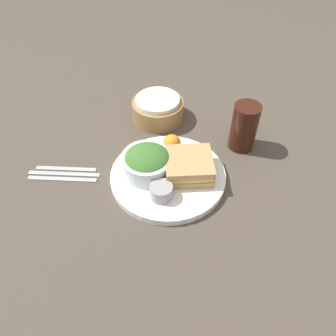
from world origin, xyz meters
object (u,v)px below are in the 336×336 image
at_px(bread_basket, 158,109).
at_px(knife, 64,174).
at_px(spoon, 66,169).
at_px(fork, 62,179).
at_px(plate, 168,176).
at_px(salad_bowl, 147,162).
at_px(sandwich, 189,166).
at_px(dressing_cup, 161,191).
at_px(drink_glass, 244,127).

height_order(bread_basket, knife, bread_basket).
bearing_deg(spoon, fork, 90.00).
xyz_separation_m(plate, knife, (-0.26, 0.06, -0.01)).
relative_size(bread_basket, knife, 0.83).
bearing_deg(plate, spoon, 163.67).
bearing_deg(salad_bowl, sandwich, -13.65).
distance_m(plate, salad_bowl, 0.07).
relative_size(bread_basket, fork, 0.87).
bearing_deg(plate, dressing_cup, -111.77).
xyz_separation_m(dressing_cup, spoon, (-0.23, 0.15, -0.03)).
xyz_separation_m(sandwich, bread_basket, (-0.04, 0.26, -0.01)).
xyz_separation_m(dressing_cup, knife, (-0.24, 0.13, -0.03)).
xyz_separation_m(plate, salad_bowl, (-0.05, 0.02, 0.04)).
bearing_deg(salad_bowl, knife, 169.51).
distance_m(bread_basket, spoon, 0.33).
height_order(plate, salad_bowl, salad_bowl).
relative_size(sandwich, salad_bowl, 0.99).
bearing_deg(fork, dressing_cup, 167.83).
height_order(dressing_cup, knife, dressing_cup).
bearing_deg(knife, fork, 90.00).
bearing_deg(salad_bowl, fork, 174.21).
bearing_deg(dressing_cup, spoon, 147.93).
relative_size(plate, bread_basket, 1.89).
height_order(dressing_cup, drink_glass, drink_glass).
bearing_deg(fork, spoon, -90.00).
relative_size(dressing_cup, bread_basket, 0.36).
height_order(dressing_cup, bread_basket, bread_basket).
bearing_deg(plate, bread_basket, 87.50).
height_order(fork, spoon, same).
bearing_deg(drink_glass, fork, -174.24).
bearing_deg(plate, knife, 167.48).
bearing_deg(knife, plate, -180.00).
xyz_separation_m(plate, dressing_cup, (-0.03, -0.07, 0.03)).
bearing_deg(bread_basket, sandwich, -81.21).
relative_size(plate, drink_glass, 2.18).
relative_size(plate, dressing_cup, 5.32).
distance_m(sandwich, knife, 0.32).
xyz_separation_m(salad_bowl, fork, (-0.22, 0.02, -0.05)).
xyz_separation_m(drink_glass, spoon, (-0.48, -0.01, -0.06)).
relative_size(dressing_cup, knife, 0.29).
xyz_separation_m(salad_bowl, drink_glass, (0.27, 0.07, 0.02)).
bearing_deg(dressing_cup, fork, 155.31).
distance_m(fork, spoon, 0.04).
height_order(salad_bowl, spoon, salad_bowl).
xyz_separation_m(salad_bowl, spoon, (-0.21, 0.06, -0.05)).
bearing_deg(knife, bread_basket, -132.19).
bearing_deg(drink_glass, dressing_cup, -147.44).
distance_m(sandwich, spoon, 0.32).
bearing_deg(drink_glass, plate, -157.88).
height_order(plate, dressing_cup, dressing_cup).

